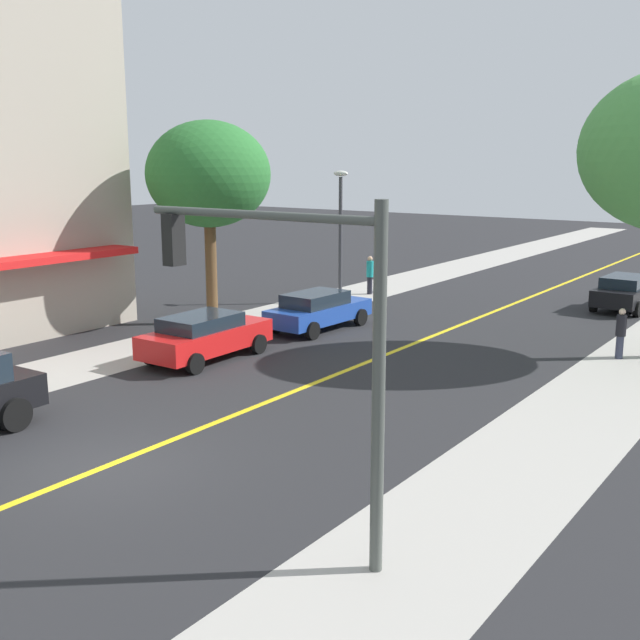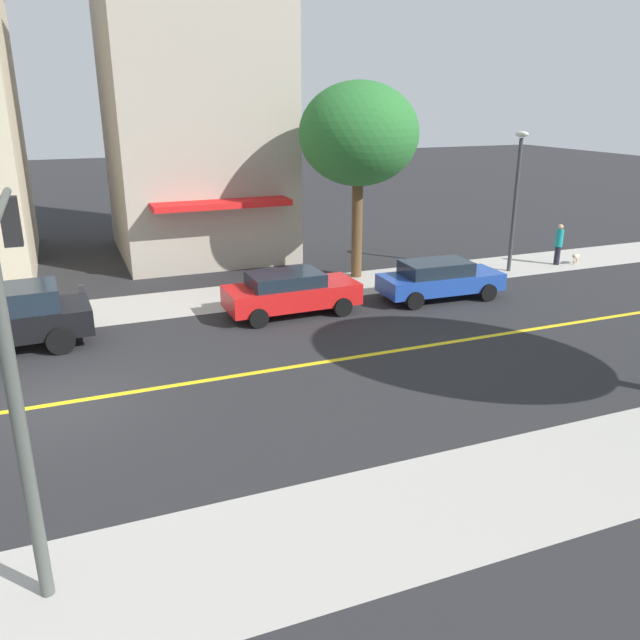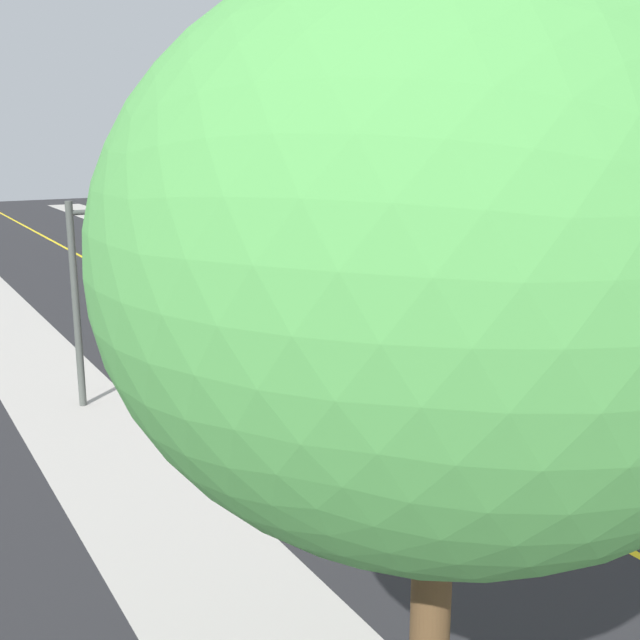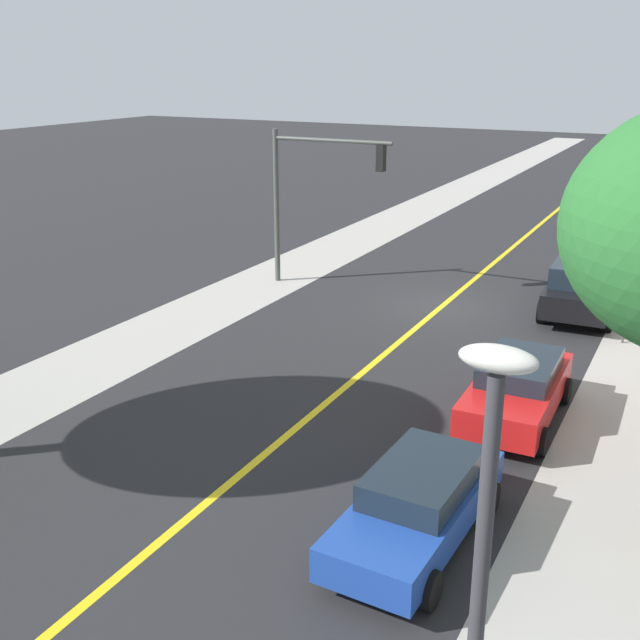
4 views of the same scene
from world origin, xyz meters
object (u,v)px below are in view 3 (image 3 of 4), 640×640
street_tree_left_far (366,168)px  black_pickup_truck (380,317)px  traffic_light_mast (127,264)px  street_tree_left_near (443,258)px  parking_meter (462,329)px  red_sedan_left_curb (577,392)px  fire_hydrant (382,315)px

street_tree_left_far → black_pickup_truck: street_tree_left_far is taller
traffic_light_mast → black_pickup_truck: size_ratio=0.93×
street_tree_left_near → traffic_light_mast: (-2.11, -16.39, -2.60)m
parking_meter → red_sedan_left_curb: red_sedan_left_curb is taller
fire_hydrant → traffic_light_mast: bearing=17.6°
fire_hydrant → parking_meter: bearing=91.3°
street_tree_left_far → traffic_light_mast: street_tree_left_far is taller
red_sedan_left_curb → parking_meter: bearing=165.1°
street_tree_left_far → fire_hydrant: (1.57, 3.69, -5.48)m
street_tree_left_near → fire_hydrant: size_ratio=10.56×
fire_hydrant → red_sedan_left_curb: red_sedan_left_curb is taller
fire_hydrant → street_tree_left_far: bearing=-113.1°
street_tree_left_near → street_tree_left_far: size_ratio=1.15×
street_tree_left_far → fire_hydrant: bearing=66.9°
black_pickup_truck → street_tree_left_far: bearing=149.3°
street_tree_left_far → parking_meter: bearing=80.0°
street_tree_left_far → street_tree_left_near: bearing=58.0°
traffic_light_mast → red_sedan_left_curb: size_ratio=1.25×
traffic_light_mast → street_tree_left_far: bearing=29.6°
street_tree_left_far → fire_hydrant: 6.79m
black_pickup_truck → traffic_light_mast: bearing=-83.5°
street_tree_left_near → street_tree_left_far: 27.82m
street_tree_left_far → traffic_light_mast: bearing=29.6°
street_tree_left_near → red_sedan_left_curb: size_ratio=1.98×
street_tree_left_far → black_pickup_truck: bearing=61.5°
street_tree_left_near → fire_hydrant: street_tree_left_near is taller
fire_hydrant → black_pickup_truck: (1.53, 2.03, 0.50)m
parking_meter → traffic_light_mast: 11.63m
fire_hydrant → street_tree_left_near: bearing=56.5°
street_tree_left_near → traffic_light_mast: size_ratio=1.58×
street_tree_left_near → fire_hydrant: bearing=-123.5°
fire_hydrant → red_sedan_left_curb: 11.35m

